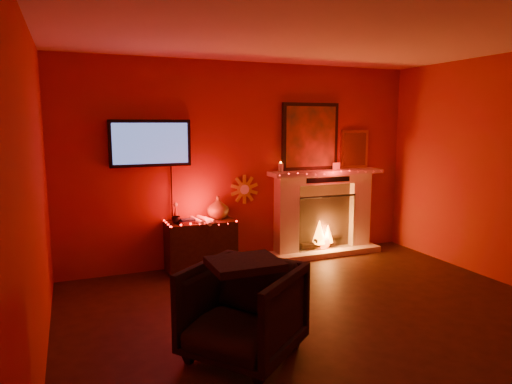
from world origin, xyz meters
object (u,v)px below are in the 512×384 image
(fireplace, at_px, (323,204))
(console_table, at_px, (202,242))
(armchair, at_px, (243,311))
(tv, at_px, (151,144))
(sunburst_clock, at_px, (244,189))

(fireplace, bearing_deg, console_table, -176.12)
(console_table, bearing_deg, armchair, -97.21)
(fireplace, bearing_deg, tv, 178.50)
(fireplace, distance_m, console_table, 1.90)
(tv, distance_m, sunburst_clock, 1.41)
(console_table, bearing_deg, tv, 161.79)
(console_table, distance_m, armchair, 2.27)
(sunburst_clock, xyz_separation_m, console_table, (-0.67, -0.22, -0.62))
(sunburst_clock, distance_m, console_table, 0.94)
(tv, height_order, console_table, tv)
(armchair, bearing_deg, fireplace, 99.05)
(fireplace, relative_size, console_table, 2.27)
(fireplace, height_order, armchair, fireplace)
(armchair, bearing_deg, console_table, 133.92)
(tv, height_order, sunburst_clock, tv)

